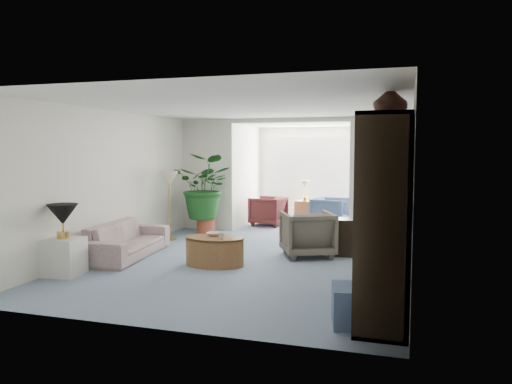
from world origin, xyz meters
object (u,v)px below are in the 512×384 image
(framed_picture, at_px, (409,158))
(side_table_dark, at_px, (351,237))
(ottoman, at_px, (357,306))
(table_lamp, at_px, (63,214))
(coffee_bowl, at_px, (214,234))
(floor_lamp, at_px, (169,178))
(entertainment_cabinet, at_px, (386,216))
(coffee_cup, at_px, (221,236))
(cabinet_urn, at_px, (390,102))
(coffee_table, at_px, (215,251))
(sunroom_chair_maroon, at_px, (268,211))
(wingback_chair, at_px, (307,234))
(plant_pot, at_px, (206,226))
(sunroom_chair_blue, at_px, (330,213))
(sofa, at_px, (127,240))
(end_table, at_px, (64,257))
(sunroom_table, at_px, (305,211))

(framed_picture, xyz_separation_m, side_table_dark, (-0.91, 1.23, -1.38))
(framed_picture, distance_m, ottoman, 2.68)
(table_lamp, relative_size, coffee_bowl, 1.95)
(framed_picture, relative_size, floor_lamp, 1.39)
(entertainment_cabinet, height_order, ottoman, entertainment_cabinet)
(coffee_cup, bearing_deg, cabinet_urn, -19.66)
(coffee_bowl, bearing_deg, table_lamp, -144.37)
(floor_lamp, bearing_deg, coffee_table, -46.64)
(coffee_cup, xyz_separation_m, sunroom_chair_maroon, (-0.45, 4.30, -0.15))
(wingback_chair, bearing_deg, ottoman, 84.69)
(table_lamp, distance_m, plant_pot, 4.01)
(floor_lamp, bearing_deg, ottoman, -42.97)
(plant_pot, distance_m, sunroom_chair_blue, 2.91)
(framed_picture, xyz_separation_m, table_lamp, (-4.75, -1.35, -0.81))
(coffee_cup, relative_size, entertainment_cabinet, 0.05)
(sofa, bearing_deg, plant_pot, -14.57)
(coffee_table, bearing_deg, end_table, -147.22)
(coffee_cup, distance_m, plant_pot, 3.17)
(table_lamp, bearing_deg, side_table_dark, 33.97)
(framed_picture, xyz_separation_m, sofa, (-4.55, -0.00, -1.41))
(table_lamp, xyz_separation_m, side_table_dark, (3.83, 2.58, -0.57))
(wingback_chair, xyz_separation_m, cabinet_urn, (1.38, -2.07, 2.00))
(floor_lamp, height_order, entertainment_cabinet, entertainment_cabinet)
(table_lamp, relative_size, entertainment_cabinet, 0.20)
(entertainment_cabinet, height_order, sunroom_chair_maroon, entertainment_cabinet)
(sofa, distance_m, side_table_dark, 3.84)
(coffee_table, bearing_deg, cabinet_urn, -20.55)
(sofa, bearing_deg, wingback_chair, -78.56)
(wingback_chair, height_order, cabinet_urn, cabinet_urn)
(ottoman, height_order, plant_pot, ottoman)
(wingback_chair, height_order, sunroom_chair_maroon, wingback_chair)
(sunroom_chair_maroon, bearing_deg, coffee_cup, 14.02)
(sunroom_chair_blue, bearing_deg, ottoman, -161.06)
(table_lamp, relative_size, wingback_chair, 0.52)
(end_table, xyz_separation_m, sunroom_chair_maroon, (1.56, 5.40, 0.08))
(floor_lamp, bearing_deg, cabinet_urn, -32.61)
(sofa, bearing_deg, sunroom_table, -29.91)
(table_lamp, height_order, sunroom_chair_blue, table_lamp)
(table_lamp, height_order, coffee_bowl, table_lamp)
(framed_picture, relative_size, end_table, 0.93)
(cabinet_urn, bearing_deg, wingback_chair, 123.69)
(framed_picture, distance_m, sofa, 4.76)
(table_lamp, bearing_deg, end_table, 0.00)
(table_lamp, height_order, cabinet_urn, cabinet_urn)
(sunroom_chair_maroon, xyz_separation_m, sunroom_table, (0.75, 0.75, -0.08))
(wingback_chair, distance_m, sunroom_table, 3.96)
(floor_lamp, height_order, side_table_dark, floor_lamp)
(sunroom_chair_maroon, distance_m, sunroom_table, 1.06)
(sunroom_chair_blue, bearing_deg, coffee_cup, 174.33)
(coffee_cup, height_order, entertainment_cabinet, entertainment_cabinet)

